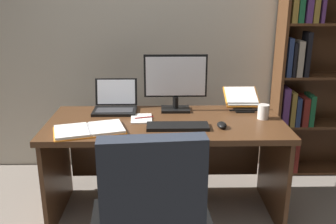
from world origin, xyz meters
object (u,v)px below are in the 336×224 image
(bookshelf, at_px, (316,45))
(notepad, at_px, (141,119))
(pen, at_px, (144,117))
(coffee_mug, at_px, (263,112))
(desk, at_px, (166,143))
(computer_mouse, at_px, (222,125))
(open_binder, at_px, (89,130))
(keyboard, at_px, (178,126))
(laptop, at_px, (115,104))
(reading_stand_with_book, at_px, (242,99))
(monitor, at_px, (176,83))

(bookshelf, bearing_deg, notepad, -155.82)
(pen, bearing_deg, coffee_mug, -0.36)
(desk, height_order, notepad, notepad)
(computer_mouse, bearing_deg, open_binder, -176.78)
(bookshelf, relative_size, computer_mouse, 22.01)
(notepad, bearing_deg, keyboard, -36.88)
(bookshelf, bearing_deg, open_binder, -153.49)
(desk, xyz_separation_m, open_binder, (-0.51, -0.28, 0.21))
(keyboard, height_order, coffee_mug, coffee_mug)
(keyboard, xyz_separation_m, pen, (-0.23, 0.19, 0.00))
(open_binder, relative_size, notepad, 2.45)
(laptop, xyz_separation_m, open_binder, (-0.12, -0.45, -0.04))
(reading_stand_with_book, height_order, open_binder, reading_stand_with_book)
(desk, relative_size, keyboard, 4.02)
(laptop, xyz_separation_m, reading_stand_with_book, (1.00, 0.07, 0.02))
(bookshelf, xyz_separation_m, computer_mouse, (-0.94, -0.86, -0.42))
(pen, bearing_deg, keyboard, -39.15)
(computer_mouse, distance_m, notepad, 0.59)
(desk, distance_m, reading_stand_with_book, 0.71)
(keyboard, bearing_deg, coffee_mug, 16.43)
(bookshelf, distance_m, notepad, 1.70)
(notepad, xyz_separation_m, pen, (0.02, 0.00, 0.01))
(computer_mouse, xyz_separation_m, coffee_mug, (0.33, 0.19, 0.03))
(coffee_mug, bearing_deg, reading_stand_with_book, 109.25)
(bookshelf, relative_size, laptop, 6.95)
(desk, distance_m, computer_mouse, 0.49)
(open_binder, distance_m, notepad, 0.41)
(bookshelf, relative_size, pen, 16.35)
(desk, bearing_deg, keyboard, -70.82)
(pen, bearing_deg, laptop, 137.66)
(monitor, xyz_separation_m, computer_mouse, (0.30, -0.40, -0.20))
(laptop, distance_m, pen, 0.31)
(laptop, distance_m, open_binder, 0.47)
(computer_mouse, height_order, notepad, computer_mouse)
(desk, height_order, coffee_mug, coffee_mug)
(computer_mouse, distance_m, pen, 0.57)
(keyboard, bearing_deg, laptop, 139.23)
(open_binder, height_order, notepad, open_binder)
(computer_mouse, bearing_deg, desk, 149.09)
(laptop, distance_m, keyboard, 0.62)
(keyboard, xyz_separation_m, reading_stand_with_book, (0.53, 0.47, 0.06))
(monitor, height_order, coffee_mug, monitor)
(keyboard, bearing_deg, desk, 109.18)
(open_binder, bearing_deg, desk, 12.13)
(pen, bearing_deg, desk, 12.95)
(reading_stand_with_book, height_order, coffee_mug, reading_stand_with_book)
(keyboard, distance_m, pen, 0.30)
(reading_stand_with_book, relative_size, open_binder, 0.57)
(monitor, height_order, reading_stand_with_book, monitor)
(reading_stand_with_book, bearing_deg, bookshelf, 28.96)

